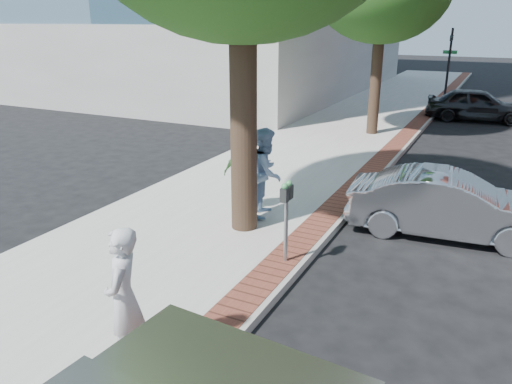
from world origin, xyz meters
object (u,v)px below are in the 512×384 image
Objects in this scene: person_officer at (266,172)px; bg_car at (477,105)px; parking_meter at (286,205)px; person_green at (245,174)px; person_gray at (124,298)px; sedan_silver at (449,205)px.

person_officer is 14.77m from bg_car.
person_officer reaches higher than bg_car.
person_green is (-1.82, 1.96, -0.23)m from parking_meter.
sedan_silver is at bearing 128.87° from person_gray.
parking_meter is at bearing 119.70° from person_green.
person_green is at bearing 159.45° from bg_car.
parking_meter reaches higher than sedan_silver.
person_officer is (-1.28, 1.89, -0.10)m from parking_meter.
person_green is 4.29m from sedan_silver.
bg_car is (-0.38, 13.47, 0.05)m from sedan_silver.
person_green is at bearing 71.84° from person_officer.
person_officer reaches higher than person_gray.
sedan_silver is at bearing 50.01° from parking_meter.
person_officer is 0.48× the size of sedan_silver.
person_gray is at bearing 175.82° from person_officer.
parking_meter is at bearing 167.39° from bg_car.
bg_car is at bearing 83.04° from parking_meter.
person_green is 0.41× the size of sedan_silver.
person_gray is 6.91m from sedan_silver.
person_officer is at bearing 124.16° from parking_meter.
parking_meter is 0.77× the size of person_officer.
person_officer is 1.16× the size of person_green.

